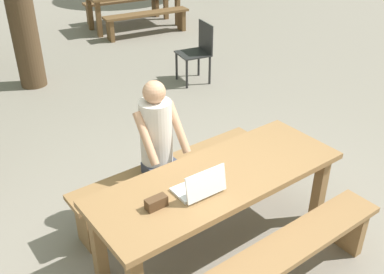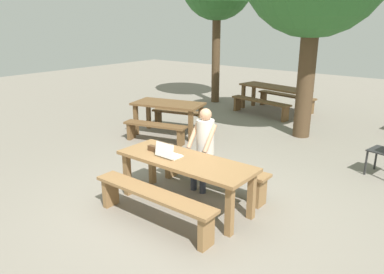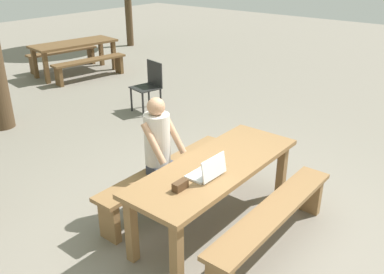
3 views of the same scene
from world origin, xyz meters
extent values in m
plane|color=gray|center=(0.00, 0.00, 0.00)|extent=(30.00, 30.00, 0.00)
cube|color=olive|center=(0.00, 0.00, 0.70)|extent=(2.06, 0.75, 0.05)
cube|color=olive|center=(0.93, -0.27, 0.34)|extent=(0.09, 0.09, 0.68)
cube|color=olive|center=(-0.93, 0.27, 0.34)|extent=(0.09, 0.09, 0.68)
cube|color=olive|center=(0.93, 0.27, 0.34)|extent=(0.09, 0.09, 0.68)
cube|color=olive|center=(0.00, -0.67, 0.45)|extent=(1.92, 0.30, 0.05)
cube|color=olive|center=(0.86, -0.67, 0.22)|extent=(0.08, 0.24, 0.43)
cube|color=olive|center=(0.00, 0.67, 0.45)|extent=(1.92, 0.30, 0.05)
cube|color=olive|center=(-0.86, 0.67, 0.22)|extent=(0.08, 0.24, 0.43)
cube|color=olive|center=(0.86, 0.67, 0.22)|extent=(0.08, 0.24, 0.43)
cube|color=white|center=(-0.25, -0.03, 0.74)|extent=(0.34, 0.21, 0.02)
cube|color=white|center=(-0.25, -0.15, 0.85)|extent=(0.34, 0.06, 0.20)
cube|color=black|center=(-0.25, -0.15, 0.85)|extent=(0.31, 0.04, 0.19)
cube|color=#4C331E|center=(-0.60, -0.04, 0.77)|extent=(0.15, 0.07, 0.08)
cylinder|color=#333847|center=(-0.23, 0.49, 0.24)|extent=(0.10, 0.10, 0.48)
cylinder|color=#333847|center=(-0.05, 0.49, 0.24)|extent=(0.10, 0.10, 0.48)
cube|color=#333847|center=(-0.14, 0.58, 0.52)|extent=(0.28, 0.28, 0.12)
cylinder|color=silver|center=(-0.14, 0.67, 0.85)|extent=(0.28, 0.28, 0.58)
cylinder|color=tan|center=(-0.30, 0.57, 0.89)|extent=(0.07, 0.32, 0.41)
cylinder|color=tan|center=(0.02, 0.57, 0.89)|extent=(0.07, 0.32, 0.41)
sphere|color=tan|center=(-0.14, 0.67, 1.22)|extent=(0.19, 0.19, 0.19)
cube|color=#262626|center=(1.98, 2.98, 0.45)|extent=(0.52, 0.52, 0.02)
cube|color=#262626|center=(2.19, 2.94, 0.68)|extent=(0.11, 0.44, 0.44)
cylinder|color=#262626|center=(1.84, 3.20, 0.22)|extent=(0.04, 0.04, 0.44)
cylinder|color=#262626|center=(1.76, 2.83, 0.22)|extent=(0.04, 0.04, 0.44)
cylinder|color=#262626|center=(2.21, 3.13, 0.22)|extent=(0.04, 0.04, 0.44)
cylinder|color=#262626|center=(2.13, 2.76, 0.22)|extent=(0.04, 0.04, 0.44)
cube|color=brown|center=(1.88, 5.92, 0.35)|extent=(0.10, 0.10, 0.69)
cube|color=brown|center=(3.60, 5.68, 0.35)|extent=(0.10, 0.10, 0.69)
cube|color=brown|center=(1.96, 6.49, 0.35)|extent=(0.10, 0.10, 0.69)
cube|color=brown|center=(3.68, 6.25, 0.35)|extent=(0.10, 0.10, 0.69)
cube|color=brown|center=(2.69, 5.45, 0.43)|extent=(1.77, 0.54, 0.05)
cube|color=brown|center=(1.93, 5.55, 0.21)|extent=(0.11, 0.25, 0.41)
cube|color=brown|center=(3.46, 5.34, 0.21)|extent=(0.11, 0.25, 0.41)
cube|color=brown|center=(2.87, 6.73, 0.43)|extent=(1.77, 0.54, 0.05)
cube|color=brown|center=(2.10, 6.83, 0.21)|extent=(0.11, 0.25, 0.41)
cube|color=brown|center=(3.64, 6.62, 0.21)|extent=(0.11, 0.25, 0.41)
camera|label=1|loc=(-1.84, -2.10, 2.67)|focal=41.30mm
camera|label=2|loc=(3.10, -3.78, 2.60)|focal=34.67mm
camera|label=3|loc=(-2.99, -2.10, 2.66)|focal=38.62mm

